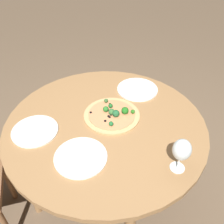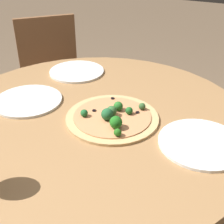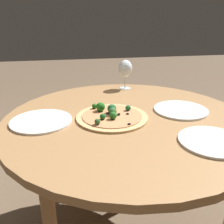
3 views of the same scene
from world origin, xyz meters
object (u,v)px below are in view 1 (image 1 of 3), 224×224
at_px(wine_glass, 182,150).
at_px(plate_side, 137,89).
at_px(plate_near, 35,131).
at_px(pizza, 113,114).
at_px(plate_far, 81,157).

distance_m(wine_glass, plate_side, 0.69).
relative_size(wine_glass, plate_near, 0.72).
xyz_separation_m(wine_glass, plate_near, (0.16, -0.77, -0.12)).
bearing_deg(plate_side, pizza, -1.52).
bearing_deg(wine_glass, plate_far, -67.03).
bearing_deg(plate_side, plate_near, -25.51).
bearing_deg(pizza, plate_near, -42.18).
height_order(plate_near, plate_far, same).
bearing_deg(plate_far, plate_near, -93.97).
bearing_deg(plate_near, plate_side, 154.49).
bearing_deg(plate_near, plate_far, 86.03).
bearing_deg(wine_glass, plate_near, -78.07).
distance_m(pizza, wine_glass, 0.51).
distance_m(pizza, plate_far, 0.36).
xyz_separation_m(pizza, plate_far, (0.36, 0.03, -0.01)).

